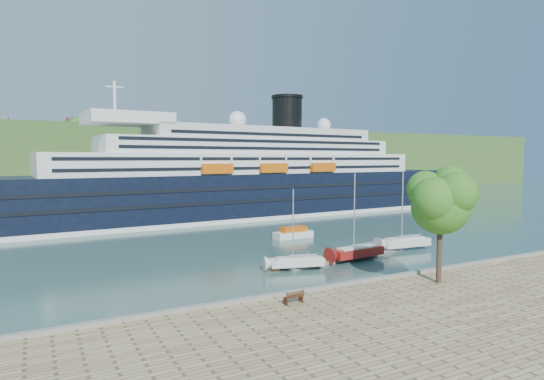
{
  "coord_description": "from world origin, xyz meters",
  "views": [
    {
      "loc": [
        -34.35,
        -33.44,
        12.68
      ],
      "look_at": [
        -0.92,
        30.0,
        7.67
      ],
      "focal_mm": 30.0,
      "sensor_mm": 36.0,
      "label": 1
    }
  ],
  "objects": [
    {
      "name": "ground",
      "position": [
        0.0,
        0.0,
        0.0
      ],
      "size": [
        400.0,
        400.0,
        0.0
      ],
      "primitive_type": "plane",
      "color": "#2B4E4B",
      "rests_on": "ground"
    },
    {
      "name": "far_hillside",
      "position": [
        0.0,
        145.0,
        12.0
      ],
      "size": [
        400.0,
        50.0,
        24.0
      ],
      "primitive_type": "cube",
      "color": "#325823",
      "rests_on": "ground"
    },
    {
      "name": "quay_coping",
      "position": [
        0.0,
        -0.2,
        1.15
      ],
      "size": [
        220.0,
        0.5,
        0.3
      ],
      "primitive_type": "cube",
      "color": "slate",
      "rests_on": "promenade"
    },
    {
      "name": "cruise_ship",
      "position": [
        4.58,
        56.19,
        13.46
      ],
      "size": [
        120.72,
        24.77,
        26.92
      ],
      "primitive_type": null,
      "rotation": [
        0.0,
        0.0,
        0.06
      ],
      "color": "black",
      "rests_on": "ground"
    },
    {
      "name": "park_bench",
      "position": [
        -16.12,
        -2.55,
        1.57
      ],
      "size": [
        1.82,
        0.83,
        1.14
      ],
      "primitive_type": null,
      "rotation": [
        0.0,
        0.0,
        0.06
      ],
      "color": "#4D2916",
      "rests_on": "promenade"
    },
    {
      "name": "promenade_tree",
      "position": [
        -0.95,
        -3.64,
        6.96
      ],
      "size": [
        7.19,
        7.19,
        11.91
      ],
      "primitive_type": null,
      "color": "#2A651A",
      "rests_on": "promenade"
    },
    {
      "name": "floating_pontoon",
      "position": [
        0.16,
        12.3,
        0.21
      ],
      "size": [
        19.04,
        5.25,
        0.42
      ],
      "primitive_type": null,
      "rotation": [
        0.0,
        0.0,
        0.16
      ],
      "color": "gray",
      "rests_on": "ground"
    },
    {
      "name": "sailboat_white_near",
      "position": [
        -8.09,
        10.27,
        4.41
      ],
      "size": [
        7.09,
        3.65,
        8.82
      ],
      "primitive_type": null,
      "rotation": [
        0.0,
        0.0,
        -0.27
      ],
      "color": "silver",
      "rests_on": "ground"
    },
    {
      "name": "sailboat_red",
      "position": [
        0.98,
        10.89,
        5.18
      ],
      "size": [
        8.17,
        2.86,
        10.36
      ],
      "primitive_type": null,
      "rotation": [
        0.0,
        0.0,
        0.08
      ],
      "color": "maroon",
      "rests_on": "ground"
    },
    {
      "name": "sailboat_white_far",
      "position": [
        10.85,
        12.88,
        5.26
      ],
      "size": [
        8.3,
        2.88,
        10.52
      ],
      "primitive_type": null,
      "rotation": [
        0.0,
        0.0,
        -0.08
      ],
      "color": "silver",
      "rests_on": "ground"
    },
    {
      "name": "tender_launch",
      "position": [
        2.08,
        28.41,
        0.9
      ],
      "size": [
        6.64,
        2.62,
        1.8
      ],
      "primitive_type": null,
      "rotation": [
        0.0,
        0.0,
        0.06
      ],
      "color": "#C8560B",
      "rests_on": "ground"
    }
  ]
}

